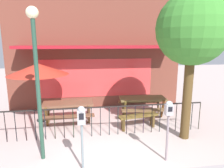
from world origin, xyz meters
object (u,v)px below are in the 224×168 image
(picnic_table_right, at_px, (142,102))
(street_tree, at_px, (192,30))
(street_lamp, at_px, (36,63))
(parking_meter_far, at_px, (169,115))
(patio_bench, at_px, (138,118))
(picnic_table_left, at_px, (68,107))
(patio_umbrella, at_px, (38,69))
(parking_meter_near, at_px, (82,122))

(picnic_table_right, bearing_deg, street_tree, -69.40)
(street_lamp, bearing_deg, parking_meter_far, -10.19)
(patio_bench, bearing_deg, picnic_table_left, 160.85)
(patio_bench, distance_m, street_tree, 3.28)
(patio_umbrella, relative_size, parking_meter_far, 1.40)
(street_lamp, bearing_deg, parking_meter_near, -32.17)
(picnic_table_left, height_order, patio_umbrella, patio_umbrella)
(patio_bench, relative_size, parking_meter_far, 0.92)
(picnic_table_right, distance_m, street_tree, 3.41)
(street_tree, height_order, street_lamp, street_tree)
(street_tree, bearing_deg, patio_umbrella, 155.52)
(patio_umbrella, height_order, parking_meter_far, patio_umbrella)
(picnic_table_left, bearing_deg, patio_umbrella, 160.36)
(patio_bench, distance_m, street_lamp, 3.88)
(picnic_table_left, distance_m, patio_bench, 2.56)
(picnic_table_left, relative_size, patio_bench, 1.29)
(parking_meter_far, bearing_deg, street_tree, 45.61)
(patio_bench, bearing_deg, street_tree, -36.82)
(patio_umbrella, distance_m, street_tree, 5.29)
(picnic_table_right, height_order, street_lamp, street_lamp)
(parking_meter_far, bearing_deg, picnic_table_right, 84.27)
(picnic_table_left, xyz_separation_m, patio_umbrella, (-1.03, 0.37, 1.36))
(picnic_table_left, bearing_deg, street_tree, -25.79)
(picnic_table_left, distance_m, picnic_table_right, 2.90)
(parking_meter_far, bearing_deg, picnic_table_left, 132.09)
(picnic_table_right, distance_m, street_lamp, 4.63)
(patio_umbrella, bearing_deg, parking_meter_far, -41.76)
(patio_bench, relative_size, street_lamp, 0.39)
(patio_umbrella, xyz_separation_m, patio_bench, (3.44, -1.20, -1.61))
(parking_meter_near, height_order, street_lamp, street_lamp)
(picnic_table_left, distance_m, street_lamp, 2.98)
(picnic_table_left, bearing_deg, parking_meter_near, -80.46)
(patio_umbrella, relative_size, street_tree, 0.50)
(picnic_table_right, xyz_separation_m, patio_umbrella, (-3.91, 0.12, 1.36))
(picnic_table_right, distance_m, parking_meter_near, 4.02)
(picnic_table_right, bearing_deg, street_lamp, -143.21)
(patio_bench, bearing_deg, picnic_table_right, 66.33)
(picnic_table_left, xyz_separation_m, parking_meter_far, (2.57, -2.85, 0.59))
(parking_meter_near, distance_m, street_lamp, 1.73)
(picnic_table_right, height_order, parking_meter_near, parking_meter_near)
(picnic_table_right, xyz_separation_m, parking_meter_near, (-2.39, -3.18, 0.59))
(picnic_table_right, relative_size, parking_meter_far, 1.21)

